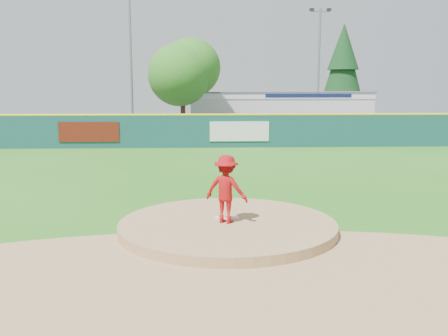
{
  "coord_description": "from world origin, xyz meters",
  "views": [
    {
      "loc": [
        -0.65,
        -12.24,
        3.58
      ],
      "look_at": [
        0.0,
        2.0,
        1.3
      ],
      "focal_mm": 40.0,
      "sensor_mm": 36.0,
      "label": 1
    }
  ],
  "objects_px": {
    "van": "(262,127)",
    "light_pole_left": "(131,56)",
    "conifer_tree": "(343,68)",
    "pitcher": "(226,189)",
    "light_pole_right": "(319,64)",
    "pool_building_grp": "(276,110)",
    "deciduous_tree": "(183,75)"
  },
  "relations": [
    {
      "from": "van",
      "to": "light_pole_left",
      "type": "bearing_deg",
      "value": 106.42
    },
    {
      "from": "van",
      "to": "conifer_tree",
      "type": "bearing_deg",
      "value": -16.05
    },
    {
      "from": "pitcher",
      "to": "light_pole_right",
      "type": "distance_m",
      "value": 30.77
    },
    {
      "from": "conifer_tree",
      "to": "light_pole_left",
      "type": "bearing_deg",
      "value": -154.65
    },
    {
      "from": "pitcher",
      "to": "pool_building_grp",
      "type": "relative_size",
      "value": 0.11
    },
    {
      "from": "pitcher",
      "to": "van",
      "type": "xyz_separation_m",
      "value": [
        3.99,
        25.61,
        -0.43
      ]
    },
    {
      "from": "conifer_tree",
      "to": "pool_building_grp",
      "type": "bearing_deg",
      "value": -150.22
    },
    {
      "from": "deciduous_tree",
      "to": "light_pole_left",
      "type": "xyz_separation_m",
      "value": [
        -4.0,
        2.0,
        1.5
      ]
    },
    {
      "from": "pitcher",
      "to": "light_pole_left",
      "type": "distance_m",
      "value": 28.16
    },
    {
      "from": "deciduous_tree",
      "to": "pool_building_grp",
      "type": "bearing_deg",
      "value": 41.16
    },
    {
      "from": "van",
      "to": "pitcher",
      "type": "bearing_deg",
      "value": -164.07
    },
    {
      "from": "pool_building_grp",
      "to": "light_pole_left",
      "type": "bearing_deg",
      "value": -157.4
    },
    {
      "from": "conifer_tree",
      "to": "pitcher",
      "type": "bearing_deg",
      "value": -109.87
    },
    {
      "from": "conifer_tree",
      "to": "light_pole_right",
      "type": "xyz_separation_m",
      "value": [
        -4.0,
        -7.0,
        0.0
      ]
    },
    {
      "from": "light_pole_right",
      "to": "deciduous_tree",
      "type": "bearing_deg",
      "value": -160.02
    },
    {
      "from": "pool_building_grp",
      "to": "deciduous_tree",
      "type": "bearing_deg",
      "value": -138.84
    },
    {
      "from": "conifer_tree",
      "to": "light_pole_left",
      "type": "distance_m",
      "value": 21.03
    },
    {
      "from": "conifer_tree",
      "to": "deciduous_tree",
      "type": "bearing_deg",
      "value": -143.75
    },
    {
      "from": "van",
      "to": "light_pole_left",
      "type": "relative_size",
      "value": 0.43
    },
    {
      "from": "deciduous_tree",
      "to": "light_pole_right",
      "type": "relative_size",
      "value": 0.74
    },
    {
      "from": "pitcher",
      "to": "conifer_tree",
      "type": "bearing_deg",
      "value": -84.91
    },
    {
      "from": "pitcher",
      "to": "light_pole_right",
      "type": "height_order",
      "value": "light_pole_right"
    },
    {
      "from": "pitcher",
      "to": "light_pole_left",
      "type": "height_order",
      "value": "light_pole_left"
    },
    {
      "from": "pool_building_grp",
      "to": "deciduous_tree",
      "type": "height_order",
      "value": "deciduous_tree"
    },
    {
      "from": "pitcher",
      "to": "van",
      "type": "relative_size",
      "value": 0.36
    },
    {
      "from": "van",
      "to": "deciduous_tree",
      "type": "height_order",
      "value": "deciduous_tree"
    },
    {
      "from": "light_pole_left",
      "to": "pool_building_grp",
      "type": "bearing_deg",
      "value": 22.6
    },
    {
      "from": "pool_building_grp",
      "to": "conifer_tree",
      "type": "distance_m",
      "value": 8.95
    },
    {
      "from": "van",
      "to": "pool_building_grp",
      "type": "xyz_separation_m",
      "value": [
        2.05,
        6.46,
        0.99
      ]
    },
    {
      "from": "deciduous_tree",
      "to": "light_pole_left",
      "type": "height_order",
      "value": "light_pole_left"
    },
    {
      "from": "pool_building_grp",
      "to": "pitcher",
      "type": "bearing_deg",
      "value": -100.66
    },
    {
      "from": "pitcher",
      "to": "light_pole_left",
      "type": "relative_size",
      "value": 0.15
    }
  ]
}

